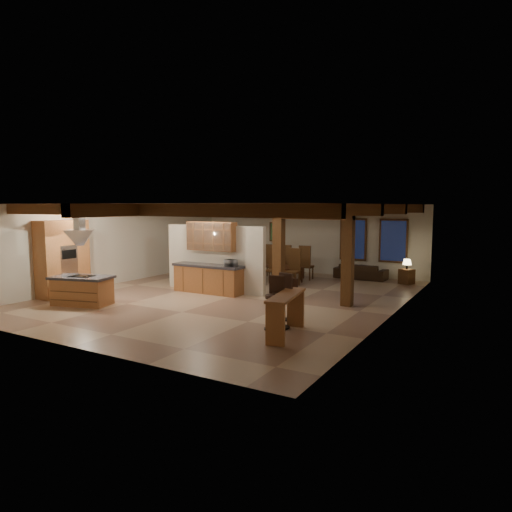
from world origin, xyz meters
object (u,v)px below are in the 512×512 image
(dining_table, at_px, (280,273))
(sofa, at_px, (361,271))
(bar_counter, at_px, (286,308))
(kitchen_island, at_px, (82,290))

(dining_table, height_order, sofa, same)
(sofa, height_order, bar_counter, bar_counter)
(kitchen_island, bearing_deg, dining_table, 64.72)
(bar_counter, bearing_deg, dining_table, 117.83)
(dining_table, xyz_separation_m, bar_counter, (3.41, -6.46, 0.34))
(sofa, bearing_deg, kitchen_island, 59.30)
(kitchen_island, xyz_separation_m, bar_counter, (6.51, 0.10, 0.20))
(dining_table, distance_m, sofa, 3.23)
(dining_table, bearing_deg, bar_counter, -40.02)
(dining_table, height_order, bar_counter, bar_counter)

